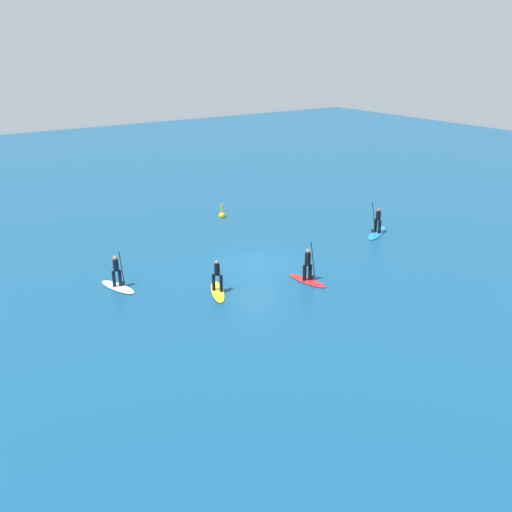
% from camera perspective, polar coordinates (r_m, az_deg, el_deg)
% --- Properties ---
extents(ground_plane, '(120.00, 120.00, 0.00)m').
position_cam_1_polar(ground_plane, '(33.43, 0.00, -0.80)').
color(ground_plane, navy).
rests_on(ground_plane, ground).
extents(surfer_on_blue_board, '(3.24, 2.24, 2.19)m').
position_cam_1_polar(surfer_on_blue_board, '(39.45, 12.05, 2.80)').
color(surfer_on_blue_board, '#1E8CD1').
rests_on(surfer_on_blue_board, ground_plane).
extents(surfer_on_white_board, '(1.44, 2.69, 2.06)m').
position_cam_1_polar(surfer_on_white_board, '(30.97, -13.71, -2.44)').
color(surfer_on_white_board, white).
rests_on(surfer_on_white_board, ground_plane).
extents(surfer_on_yellow_board, '(1.73, 2.83, 1.80)m').
position_cam_1_polar(surfer_on_yellow_board, '(29.64, -3.88, -2.95)').
color(surfer_on_yellow_board, yellow).
rests_on(surfer_on_yellow_board, ground_plane).
extents(surfer_on_red_board, '(1.17, 2.67, 2.36)m').
position_cam_1_polar(surfer_on_red_board, '(31.00, 5.17, -1.65)').
color(surfer_on_red_board, red).
rests_on(surfer_on_red_board, ground_plane).
extents(marker_buoy, '(0.50, 0.50, 1.14)m').
position_cam_1_polar(marker_buoy, '(42.34, -3.42, 4.14)').
color(marker_buoy, yellow).
rests_on(marker_buoy, ground_plane).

